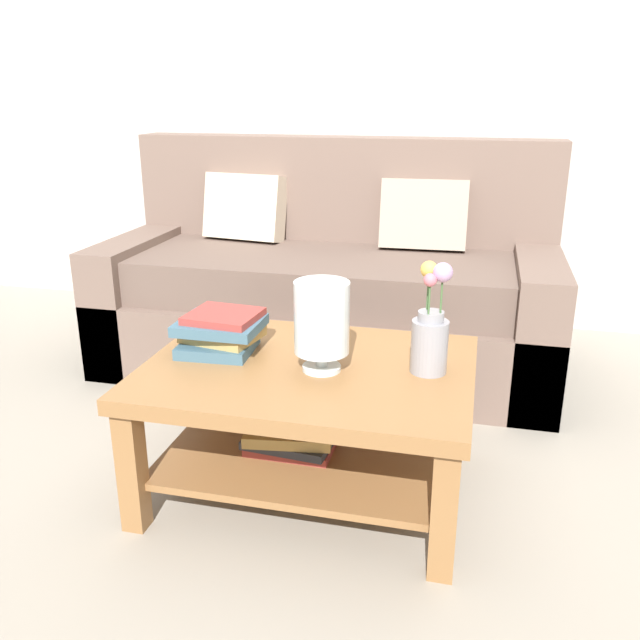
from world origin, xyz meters
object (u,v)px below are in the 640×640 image
(couch, at_px, (330,290))
(coffee_table, at_px, (308,402))
(book_stack_main, at_px, (221,332))
(glass_hurricane_vase, at_px, (322,320))
(flower_pitcher, at_px, (430,333))

(couch, xyz_separation_m, coffee_table, (0.18, -1.11, -0.04))
(couch, height_order, book_stack_main, couch)
(coffee_table, distance_m, glass_hurricane_vase, 0.30)
(book_stack_main, height_order, flower_pitcher, flower_pitcher)
(coffee_table, bearing_deg, glass_hurricane_vase, -27.42)
(couch, relative_size, coffee_table, 2.02)
(couch, height_order, flower_pitcher, couch)
(coffee_table, xyz_separation_m, flower_pitcher, (0.38, 0.04, 0.25))
(glass_hurricane_vase, bearing_deg, coffee_table, 152.58)
(book_stack_main, bearing_deg, couch, 83.05)
(couch, xyz_separation_m, glass_hurricane_vase, (0.24, -1.14, 0.25))
(coffee_table, xyz_separation_m, glass_hurricane_vase, (0.05, -0.03, 0.29))
(book_stack_main, xyz_separation_m, flower_pitcher, (0.69, -0.02, 0.06))
(coffee_table, bearing_deg, couch, 99.27)
(book_stack_main, xyz_separation_m, glass_hurricane_vase, (0.37, -0.08, 0.10))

